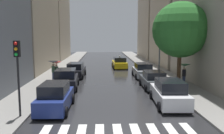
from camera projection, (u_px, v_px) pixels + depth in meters
name	position (u px, v px, depth m)	size (l,w,h in m)	color
ground_plane	(107.00, 69.00, 34.46)	(28.00, 72.00, 0.04)	#272729
sidewalk_left	(62.00, 69.00, 34.17)	(3.00, 72.00, 0.15)	gray
sidewalk_right	(152.00, 68.00, 34.72)	(3.00, 72.00, 0.15)	gray
crosswalk_stripes	(118.00, 132.00, 11.83)	(7.65, 2.20, 0.01)	silver
building_left_mid	(26.00, 1.00, 32.44)	(6.00, 15.50, 18.63)	#B2A38C
building_left_far	(50.00, 23.00, 48.02)	(6.00, 13.86, 14.37)	#B2A38C
parked_car_left_nearest	(55.00, 97.00, 15.25)	(2.04, 4.46, 1.78)	navy
parked_car_left_second	(66.00, 79.00, 21.56)	(2.33, 4.64, 1.77)	black
parked_car_left_third	(76.00, 70.00, 27.62)	(2.14, 4.73, 1.65)	black
parked_car_right_nearest	(169.00, 93.00, 16.44)	(2.25, 4.84, 1.76)	silver
parked_car_right_second	(153.00, 80.00, 21.72)	(2.12, 4.23, 1.56)	#474C51
parked_car_right_third	(143.00, 71.00, 27.46)	(2.13, 4.35, 1.63)	#B2B7BF
taxi_midroad	(120.00, 63.00, 35.24)	(2.18, 4.72, 1.81)	yellow
pedestrian_foreground	(56.00, 67.00, 25.25)	(0.96, 0.96, 1.88)	brown
pedestrian_near_tree	(53.00, 66.00, 24.79)	(1.12, 1.12, 1.99)	navy
pedestrian_by_kerb	(184.00, 70.00, 22.50)	(1.03, 1.03, 1.94)	navy
street_tree_right	(180.00, 30.00, 21.73)	(5.07, 5.07, 7.64)	#513823
traffic_light_left_corner	(17.00, 62.00, 13.33)	(0.30, 0.42, 4.30)	black
lamp_post_right	(160.00, 40.00, 26.11)	(0.60, 0.28, 7.10)	#595B60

